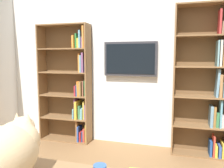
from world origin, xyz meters
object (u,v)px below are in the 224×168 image
Objects in this scene: wall_mounted_tv at (130,59)px; cat at (9,150)px; bookshelf_left at (208,83)px; bookshelf_right at (71,85)px.

cat is (0.21, 2.52, -0.51)m from wall_mounted_tv.
bookshelf_right is (2.18, -0.00, -0.11)m from bookshelf_left.
bookshelf_left is 2.57× the size of wall_mounted_tv.
wall_mounted_tv is 2.58m from cat.
bookshelf_right is 2.57m from cat.
wall_mounted_tv is at bearing -175.37° from bookshelf_right.
cat is at bearing 60.69° from bookshelf_left.
bookshelf_left is 1.10× the size of bookshelf_right.
bookshelf_left is 2.18m from bookshelf_right.
bookshelf_left is at bearing -119.31° from cat.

